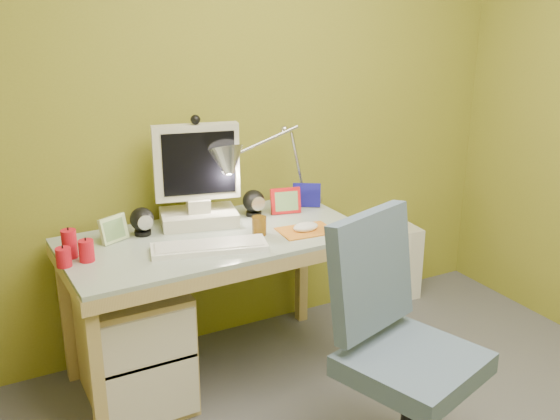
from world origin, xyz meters
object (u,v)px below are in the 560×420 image
desk_lamp (285,148)px  desk (217,307)px  monitor (197,168)px  task_chair (413,362)px  radiator (384,266)px

desk_lamp → desk: bearing=-165.9°
monitor → task_chair: (0.38, -1.09, -0.50)m
desk → monitor: (-0.00, 0.18, 0.61)m
desk → monitor: bearing=88.7°
desk_lamp → radiator: bearing=-0.3°
task_chair → desk_lamp: bearing=68.4°
monitor → radiator: size_ratio=1.24×
monitor → radiator: monitor is taller
desk_lamp → task_chair: size_ratio=0.66×
monitor → desk_lamp: desk_lamp is taller
monitor → desk_lamp: 0.45m
monitor → radiator: 1.37m
desk_lamp → monitor: bearing=172.3°
radiator → desk_lamp: bearing=-168.2°
task_chair → radiator: size_ratio=2.17×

